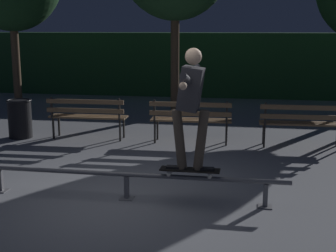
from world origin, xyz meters
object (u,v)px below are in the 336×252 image
(skateboarder, at_px, (191,99))
(grind_rail, at_px, (127,178))
(park_bench_leftmost, at_px, (87,114))
(park_bench_right_center, at_px, (302,120))
(trash_can, at_px, (20,118))
(skateboard, at_px, (190,170))
(park_bench_left_center, at_px, (191,117))

(skateboarder, bearing_deg, grind_rail, 180.00)
(park_bench_leftmost, relative_size, park_bench_right_center, 1.00)
(grind_rail, height_order, trash_can, trash_can)
(skateboard, distance_m, trash_can, 5.08)
(park_bench_left_center, xyz_separation_m, trash_can, (-3.56, -0.09, -0.12))
(trash_can, bearing_deg, skateboarder, -38.79)
(skateboarder, distance_m, park_bench_right_center, 3.80)
(park_bench_left_center, bearing_deg, skateboard, -83.14)
(park_bench_leftmost, bearing_deg, skateboarder, -52.30)
(skateboarder, height_order, park_bench_leftmost, skateboarder)
(skateboarder, relative_size, trash_can, 1.95)
(park_bench_left_center, bearing_deg, park_bench_leftmost, 180.00)
(skateboard, height_order, trash_can, trash_can)
(park_bench_right_center, bearing_deg, park_bench_left_center, 180.00)
(grind_rail, height_order, skateboard, skateboard)
(grind_rail, xyz_separation_m, park_bench_right_center, (2.59, 3.27, 0.25))
(skateboard, bearing_deg, park_bench_leftmost, 127.67)
(skateboard, relative_size, park_bench_right_center, 0.49)
(skateboard, bearing_deg, trash_can, 141.19)
(park_bench_leftmost, bearing_deg, park_bench_right_center, 0.00)
(park_bench_leftmost, bearing_deg, grind_rail, -62.89)
(skateboard, bearing_deg, skateboarder, -0.57)
(grind_rail, xyz_separation_m, park_bench_leftmost, (-1.67, 3.27, 0.25))
(grind_rail, distance_m, park_bench_leftmost, 3.68)
(grind_rail, xyz_separation_m, skateboard, (0.85, 0.00, 0.15))
(skateboarder, bearing_deg, trash_can, 141.21)
(skateboarder, relative_size, park_bench_right_center, 0.97)
(grind_rail, height_order, park_bench_left_center, park_bench_left_center)
(grind_rail, relative_size, park_bench_left_center, 2.66)
(park_bench_left_center, height_order, trash_can, park_bench_left_center)
(trash_can, bearing_deg, skateboard, -38.81)
(grind_rail, relative_size, skateboarder, 2.75)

